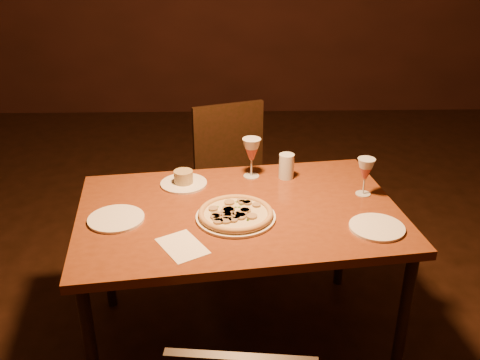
{
  "coord_description": "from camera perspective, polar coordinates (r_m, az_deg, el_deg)",
  "views": [
    {
      "loc": [
        0.21,
        -1.88,
        1.78
      ],
      "look_at": [
        0.26,
        0.12,
        0.82
      ],
      "focal_mm": 40.0,
      "sensor_mm": 36.0,
      "label": 1
    }
  ],
  "objects": [
    {
      "name": "water_tumbler",
      "position": [
        2.48,
        4.97,
        1.49
      ],
      "size": [
        0.07,
        0.07,
        0.12
      ],
      "primitive_type": "cylinder",
      "color": "silver",
      "rests_on": "dining_table"
    },
    {
      "name": "side_plate_near",
      "position": [
        2.15,
        14.39,
        -4.92
      ],
      "size": [
        0.22,
        0.22,
        0.01
      ],
      "primitive_type": "cylinder",
      "color": "white",
      "rests_on": "dining_table"
    },
    {
      "name": "dining_table",
      "position": [
        2.25,
        -0.11,
        -4.54
      ],
      "size": [
        1.43,
        1.02,
        0.71
      ],
      "rotation": [
        0.0,
        0.0,
        0.13
      ],
      "color": "brown",
      "rests_on": "floor"
    },
    {
      "name": "wine_glass_far",
      "position": [
        2.47,
        1.23,
        2.37
      ],
      "size": [
        0.09,
        0.09,
        0.19
      ],
      "primitive_type": null,
      "color": "#A34744",
      "rests_on": "dining_table"
    },
    {
      "name": "ramekin_saucer",
      "position": [
        2.44,
        -6.04,
        -0.01
      ],
      "size": [
        0.21,
        0.21,
        0.07
      ],
      "color": "white",
      "rests_on": "dining_table"
    },
    {
      "name": "pizza_plate",
      "position": [
        2.15,
        -0.46,
        -3.66
      ],
      "size": [
        0.32,
        0.32,
        0.04
      ],
      "color": "white",
      "rests_on": "dining_table"
    },
    {
      "name": "chair_far",
      "position": [
        3.06,
        -0.43,
        0.65
      ],
      "size": [
        0.53,
        0.53,
        0.87
      ],
      "rotation": [
        0.0,
        0.0,
        0.33
      ],
      "color": "black",
      "rests_on": "floor"
    },
    {
      "name": "side_plate_left",
      "position": [
        2.2,
        -13.08,
        -4.05
      ],
      "size": [
        0.23,
        0.23,
        0.01
      ],
      "primitive_type": "cylinder",
      "color": "white",
      "rests_on": "dining_table"
    },
    {
      "name": "menu_card",
      "position": [
        1.99,
        -6.16,
        -7.02
      ],
      "size": [
        0.22,
        0.24,
        0.0
      ],
      "primitive_type": "cube",
      "rotation": [
        0.0,
        0.0,
        0.54
      ],
      "color": "white",
      "rests_on": "dining_table"
    },
    {
      "name": "wine_glass_right",
      "position": [
        2.37,
        13.17,
        0.34
      ],
      "size": [
        0.08,
        0.08,
        0.17
      ],
      "primitive_type": null,
      "color": "#A34744",
      "rests_on": "dining_table"
    },
    {
      "name": "floor",
      "position": [
        2.6,
        -5.89,
        -17.79
      ],
      "size": [
        7.0,
        7.0,
        0.0
      ],
      "primitive_type": "plane",
      "color": "black",
      "rests_on": "ground"
    }
  ]
}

